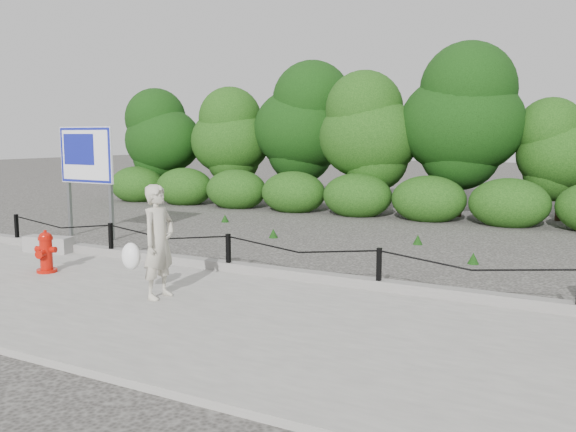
# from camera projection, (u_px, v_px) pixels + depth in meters

# --- Properties ---
(ground) EXTENTS (90.00, 90.00, 0.00)m
(ground) POSITION_uv_depth(u_px,v_px,m) (229.00, 276.00, 9.63)
(ground) COLOR #2D2B28
(ground) RESTS_ON ground
(sidewalk) EXTENTS (14.00, 4.00, 0.08)m
(sidewalk) POSITION_uv_depth(u_px,v_px,m) (142.00, 304.00, 7.88)
(sidewalk) COLOR gray
(sidewalk) RESTS_ON ground
(curb) EXTENTS (14.00, 0.22, 0.14)m
(curb) POSITION_uv_depth(u_px,v_px,m) (230.00, 266.00, 9.65)
(curb) COLOR slate
(curb) RESTS_ON sidewalk
(chain_barrier) EXTENTS (10.06, 0.06, 0.60)m
(chain_barrier) POSITION_uv_depth(u_px,v_px,m) (228.00, 248.00, 9.57)
(chain_barrier) COLOR black
(chain_barrier) RESTS_ON sidewalk
(treeline) EXTENTS (19.97, 3.58, 4.56)m
(treeline) POSITION_uv_depth(u_px,v_px,m) (412.00, 128.00, 17.02)
(treeline) COLOR black
(treeline) RESTS_ON ground
(fire_hydrant) EXTENTS (0.38, 0.39, 0.67)m
(fire_hydrant) POSITION_uv_depth(u_px,v_px,m) (46.00, 252.00, 9.51)
(fire_hydrant) COLOR #B61006
(fire_hydrant) RESTS_ON sidewalk
(pedestrian) EXTENTS (0.67, 0.56, 1.50)m
(pedestrian) POSITION_uv_depth(u_px,v_px,m) (157.00, 243.00, 7.97)
(pedestrian) COLOR #B2AC99
(pedestrian) RESTS_ON sidewalk
(concrete_block) EXTENTS (0.95, 0.49, 0.29)m
(concrete_block) POSITION_uv_depth(u_px,v_px,m) (49.00, 244.00, 11.19)
(concrete_block) COLOR gray
(concrete_block) RESTS_ON sidewalk
(advertising_sign) EXTENTS (1.50, 0.13, 2.39)m
(advertising_sign) POSITION_uv_depth(u_px,v_px,m) (86.00, 160.00, 13.00)
(advertising_sign) COLOR slate
(advertising_sign) RESTS_ON ground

